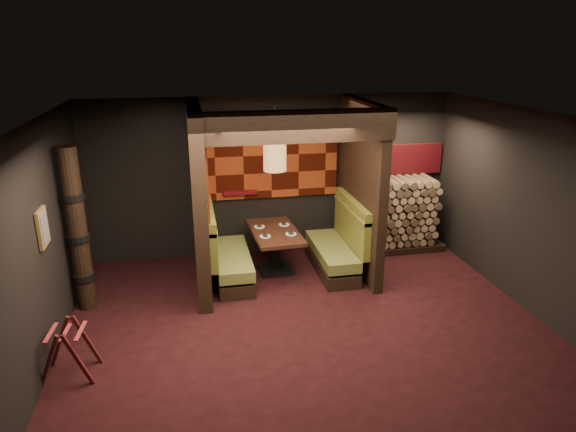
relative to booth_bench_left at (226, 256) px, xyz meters
The scene contains 23 objects.
floor 1.95m from the booth_bench_left, 59.77° to the right, with size 6.50×5.50×0.02m, color black.
ceiling 3.11m from the booth_bench_left, 59.77° to the right, with size 6.50×5.50×0.02m, color black.
wall_back 1.79m from the booth_bench_left, 49.10° to the left, with size 6.50×0.02×2.85m, color black.
wall_front 4.63m from the booth_bench_left, 77.70° to the right, with size 6.50×0.02×2.85m, color black.
wall_left 3.01m from the booth_bench_left, 144.33° to the right, with size 0.02×5.50×2.85m, color black.
wall_right 4.65m from the booth_bench_left, 21.35° to the right, with size 0.02×5.50×2.85m, color black.
partition_left 1.10m from the booth_bench_left, behind, with size 0.20×2.20×2.85m, color black.
partition_right 2.48m from the booth_bench_left, ahead, with size 0.15×2.10×2.85m, color black.
header_beam 2.60m from the booth_bench_left, 45.41° to the right, with size 2.85×0.18×0.44m, color black.
tapa_back_panel 2.00m from the booth_bench_left, 48.54° to the left, with size 2.40×0.06×1.55m, color #9C3916.
tapa_side_panel 1.48m from the booth_bench_left, 146.90° to the left, with size 0.04×1.85×1.45m, color #9C3916.
lacquer_shelf 1.32m from the booth_bench_left, 70.12° to the left, with size 0.60×0.12×0.07m, color #600B17.
booth_bench_left is the anchor object (origin of this frame).
booth_bench_right 1.89m from the booth_bench_left, ahead, with size 0.68×1.60×1.14m.
dining_table 0.86m from the booth_bench_left, 11.40° to the left, with size 0.82×1.41×0.73m.
place_settings 0.92m from the booth_bench_left, 11.40° to the left, with size 0.64×0.67×0.03m.
pendant_lamp 1.81m from the booth_bench_left, ahead, with size 0.37×0.37×1.08m.
framed_picture 3.00m from the booth_bench_left, 145.49° to the right, with size 0.05×0.36×0.46m.
luggage_rack 2.99m from the booth_bench_left, 132.19° to the right, with size 0.68×0.50×0.70m.
totem_column 2.30m from the booth_bench_left, 165.25° to the right, with size 0.31×0.31×2.40m.
firewood_stack 3.33m from the booth_bench_left, 12.17° to the left, with size 1.73×0.70×1.36m.
mosaic_header 3.63m from the booth_bench_left, 17.60° to the left, with size 1.83×0.10×0.56m, color maroon.
bay_front_post 2.58m from the booth_bench_left, ahead, with size 0.08×0.08×2.85m, color black.
Camera 1 is at (-1.47, -6.09, 3.73)m, focal length 32.00 mm.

